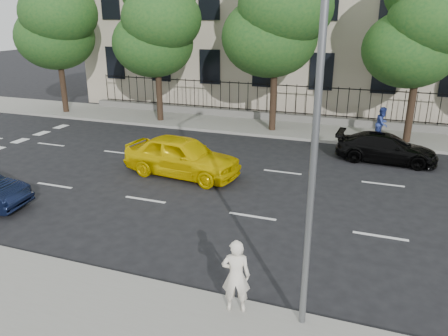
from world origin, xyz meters
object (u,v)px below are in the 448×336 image
object	(u,v)px
black_sedan	(386,148)
street_light	(323,81)
woman_near	(236,276)
yellow_taxi	(182,156)

from	to	relation	value
black_sedan	street_light	bearing A→B (deg)	175.37
black_sedan	woman_near	xyz separation A→B (m)	(-2.96, -12.35, 0.37)
yellow_taxi	woman_near	size ratio (longest dim) A/B	2.84
street_light	woman_near	size ratio (longest dim) A/B	4.71
yellow_taxi	woman_near	xyz separation A→B (m)	(4.86, -7.64, 0.18)
yellow_taxi	black_sedan	world-z (taller)	yellow_taxi
yellow_taxi	black_sedan	size ratio (longest dim) A/B	1.12
black_sedan	yellow_taxi	bearing A→B (deg)	123.76
street_light	woman_near	xyz separation A→B (m)	(-1.45, -0.63, -4.14)
yellow_taxi	street_light	bearing A→B (deg)	-131.45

